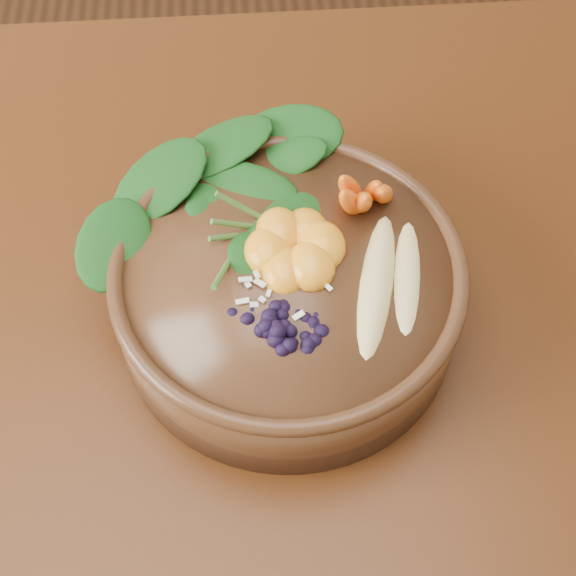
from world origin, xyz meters
name	(u,v)px	position (x,y,z in m)	size (l,w,h in m)	color
ground	(152,540)	(0.00, 0.00, 0.00)	(4.00, 4.00, 0.00)	#381E0F
dining_table	(66,360)	(0.00, 0.00, 0.66)	(1.60, 0.90, 0.75)	#331C0C
stoneware_bowl	(288,294)	(0.24, -0.02, 0.79)	(0.32, 0.32, 0.09)	#4C2F1B
kale_heap	(249,185)	(0.21, 0.06, 0.86)	(0.21, 0.19, 0.05)	#144C14
carrot_cluster	(370,172)	(0.32, 0.05, 0.88)	(0.07, 0.07, 0.09)	orange
banana_halves	(394,270)	(0.33, -0.04, 0.85)	(0.09, 0.17, 0.03)	#E0CC84
mandarin_cluster	(295,238)	(0.25, 0.00, 0.85)	(0.09, 0.10, 0.04)	orange
blueberry_pile	(276,317)	(0.22, -0.09, 0.86)	(0.15, 0.11, 0.04)	black
coconut_flakes	(285,285)	(0.24, -0.04, 0.84)	(0.10, 0.08, 0.01)	white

